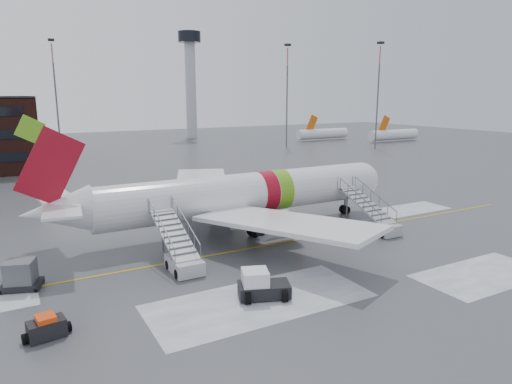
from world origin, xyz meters
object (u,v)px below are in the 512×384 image
airstair_aft (181,255)px  pushback_tug (261,285)px  uld_container (21,276)px  airliner (237,195)px  baggage_tractor (47,328)px  airstair_fwd (376,220)px

airstair_aft → pushback_tug: size_ratio=2.13×
airstair_aft → uld_container: (-10.43, 1.64, -0.15)m
airliner → airstair_aft: bearing=-140.3°
airliner → baggage_tractor: 21.59m
pushback_tug → baggage_tractor: bearing=174.3°
airliner → uld_container: bearing=-165.0°
airstair_aft → baggage_tractor: 11.23m
baggage_tractor → airliner: bearing=35.6°
uld_container → airliner: bearing=15.0°
uld_container → baggage_tractor: (0.90, -7.55, -0.38)m
airstair_aft → baggage_tractor: bearing=-148.2°
airstair_fwd → airstair_aft: bearing=180.0°
airliner → airstair_aft: (-7.87, -6.54, -2.35)m
airliner → pushback_tug: airliner is taller
uld_container → pushback_tug: bearing=-33.6°
airstair_fwd → airstair_aft: size_ratio=1.00×
airstair_aft → uld_container: bearing=171.1°
baggage_tractor → airstair_fwd: bearing=11.7°
airstair_fwd → uld_container: size_ratio=2.72×
baggage_tractor → uld_container: bearing=96.8°
airstair_fwd → baggage_tractor: airstair_fwd is taller
airliner → airstair_aft: size_ratio=4.55×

